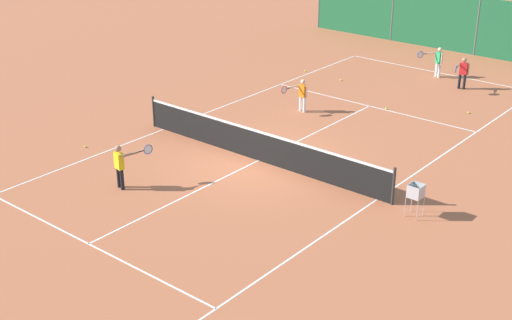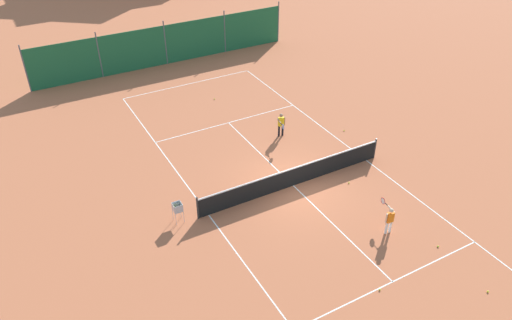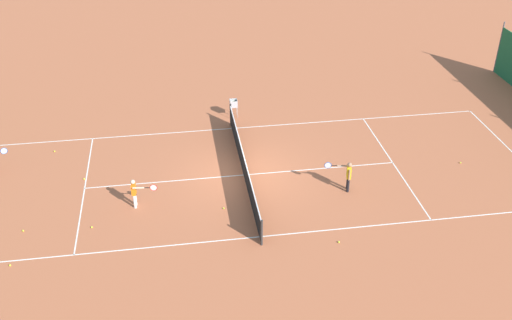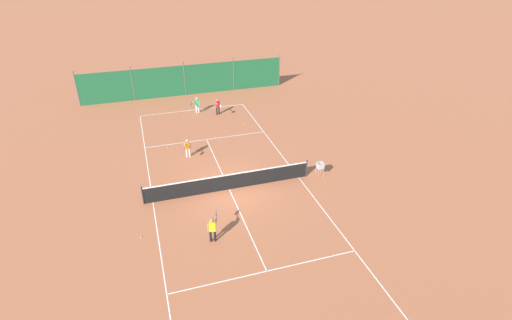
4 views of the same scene
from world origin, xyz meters
TOP-DOWN VIEW (x-y plane):
  - ground_plane at (0.00, 0.00)m, footprint 600.00×600.00m
  - court_line_markings at (0.00, 0.00)m, footprint 8.25×23.85m
  - tennis_net at (0.00, 0.00)m, footprint 9.18×0.08m
  - windscreen_fence_near at (-0.00, -15.50)m, footprint 17.28×0.08m
  - player_near_baseline at (1.57, -4.32)m, footprint 0.49×0.98m
  - player_near_service at (1.72, 3.85)m, footprint 0.61×1.01m
  - player_far_baseline at (-0.24, -11.25)m, footprint 0.80×0.88m
  - player_far_service at (-1.71, -10.39)m, footprint 0.41×1.08m
  - tennis_ball_far_corner at (2.67, -5.92)m, footprint 0.07×0.07m
  - tennis_ball_by_net_right at (4.36, -8.44)m, footprint 0.07×0.07m
  - tennis_ball_near_corner at (-0.65, -6.48)m, footprint 0.07×0.07m
  - tennis_ball_by_net_left at (-3.13, -7.96)m, footprint 0.07×0.07m
  - tennis_ball_alley_right at (2.50, -8.33)m, footprint 0.07×0.07m
  - tennis_ball_alley_left at (4.85, 2.68)m, footprint 0.07×0.07m
  - tennis_ball_service_box at (2.24, -1.08)m, footprint 0.07×0.07m
  - ball_hopper at (-5.32, 0.23)m, footprint 0.36×0.36m

SIDE VIEW (x-z plane):
  - ground_plane at x=0.00m, z-range 0.00..0.00m
  - court_line_markings at x=0.00m, z-range 0.00..0.01m
  - tennis_ball_far_corner at x=2.67m, z-range 0.00..0.07m
  - tennis_ball_by_net_right at x=4.36m, z-range 0.00..0.07m
  - tennis_ball_near_corner at x=-0.65m, z-range 0.00..0.07m
  - tennis_ball_by_net_left at x=-3.13m, z-range 0.00..0.07m
  - tennis_ball_alley_right at x=2.50m, z-range 0.00..0.07m
  - tennis_ball_alley_left at x=4.85m, z-range 0.00..0.07m
  - tennis_ball_service_box at x=2.24m, z-range 0.00..0.07m
  - tennis_net at x=0.00m, z-range -0.03..1.03m
  - ball_hopper at x=-5.32m, z-range 0.21..1.10m
  - player_near_baseline at x=1.57m, z-range 0.10..1.29m
  - player_far_baseline at x=-0.24m, z-range 0.10..1.35m
  - player_far_service at x=-1.71m, z-range 0.10..1.35m
  - player_near_service at x=1.72m, z-range 0.11..1.38m
  - windscreen_fence_near at x=0.00m, z-range -0.14..2.76m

